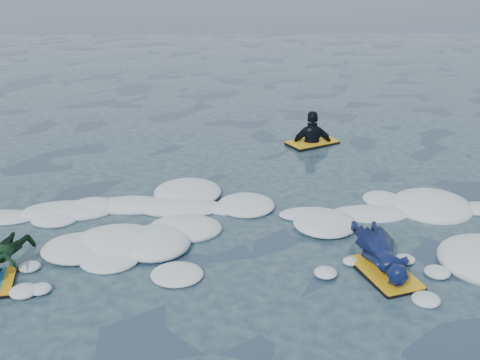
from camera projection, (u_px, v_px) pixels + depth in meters
ground at (215, 259)px, 8.00m from camera, size 120.00×120.00×0.00m
foam_band at (216, 225)px, 8.96m from camera, size 12.00×3.10×0.30m
prone_woman_unit at (382, 254)px, 7.70m from camera, size 0.84×1.61×0.40m
prone_child_unit at (1, 262)px, 7.48m from camera, size 0.82×1.17×0.41m
waiting_rider_unit at (312, 147)px, 12.52m from camera, size 1.19×1.00×1.57m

